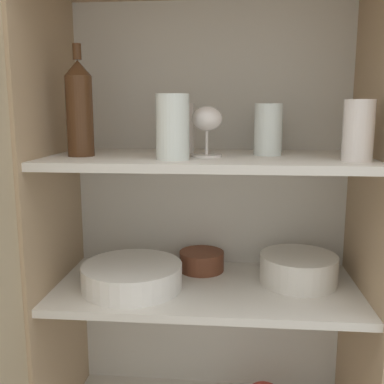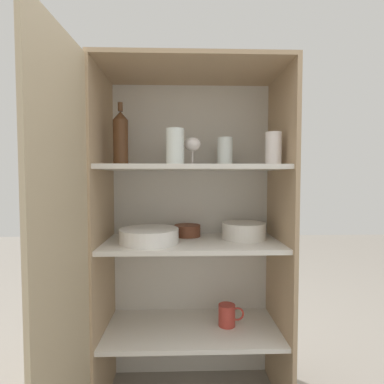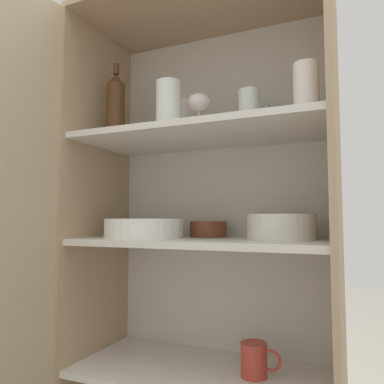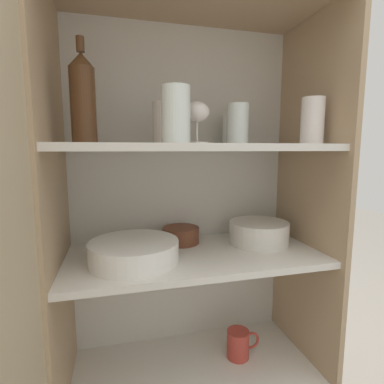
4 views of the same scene
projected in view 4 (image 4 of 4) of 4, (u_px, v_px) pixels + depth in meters
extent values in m
cube|color=silver|center=(181.00, 234.00, 1.13)|extent=(0.82, 0.02, 1.48)
cube|color=tan|center=(58.00, 262.00, 0.85)|extent=(0.02, 0.41, 1.48)
cube|color=tan|center=(305.00, 241.00, 1.04)|extent=(0.02, 0.41, 1.48)
cube|color=silver|center=(194.00, 369.00, 1.00)|extent=(0.78, 0.37, 0.02)
cube|color=silver|center=(194.00, 256.00, 0.95)|extent=(0.78, 0.37, 0.02)
cube|color=silver|center=(195.00, 148.00, 0.90)|extent=(0.78, 0.37, 0.02)
cylinder|color=silver|center=(312.00, 121.00, 0.88)|extent=(0.07, 0.07, 0.13)
cylinder|color=white|center=(238.00, 124.00, 0.95)|extent=(0.07, 0.07, 0.13)
cylinder|color=white|center=(231.00, 130.00, 1.05)|extent=(0.06, 0.06, 0.10)
cylinder|color=silver|center=(166.00, 123.00, 0.92)|extent=(0.08, 0.08, 0.13)
cylinder|color=white|center=(176.00, 115.00, 0.78)|extent=(0.08, 0.08, 0.15)
cylinder|color=silver|center=(196.00, 143.00, 0.87)|extent=(0.07, 0.07, 0.01)
cylinder|color=silver|center=(196.00, 132.00, 0.87)|extent=(0.01, 0.01, 0.06)
ellipsoid|color=silver|center=(196.00, 112.00, 0.86)|extent=(0.07, 0.07, 0.06)
cylinder|color=#4C2D19|center=(83.00, 106.00, 0.78)|extent=(0.06, 0.06, 0.19)
cone|color=#4C2D19|center=(81.00, 60.00, 0.76)|extent=(0.06, 0.06, 0.04)
cylinder|color=#4C2D19|center=(80.00, 44.00, 0.75)|extent=(0.02, 0.02, 0.04)
cylinder|color=white|center=(134.00, 260.00, 0.87)|extent=(0.26, 0.26, 0.01)
cylinder|color=white|center=(134.00, 257.00, 0.87)|extent=(0.26, 0.26, 0.01)
cylinder|color=white|center=(134.00, 254.00, 0.86)|extent=(0.26, 0.26, 0.01)
cylinder|color=white|center=(134.00, 252.00, 0.86)|extent=(0.26, 0.26, 0.01)
cylinder|color=white|center=(134.00, 249.00, 0.86)|extent=(0.26, 0.26, 0.01)
cylinder|color=white|center=(134.00, 245.00, 0.86)|extent=(0.26, 0.26, 0.01)
cylinder|color=white|center=(134.00, 242.00, 0.86)|extent=(0.26, 0.26, 0.01)
cylinder|color=silver|center=(259.00, 232.00, 1.04)|extent=(0.20, 0.20, 0.08)
torus|color=silver|center=(259.00, 223.00, 1.03)|extent=(0.20, 0.20, 0.01)
cylinder|color=brown|center=(181.00, 235.00, 1.04)|extent=(0.13, 0.13, 0.05)
torus|color=brown|center=(181.00, 229.00, 1.04)|extent=(0.13, 0.13, 0.01)
cylinder|color=#BC3D33|center=(238.00, 344.00, 1.04)|extent=(0.08, 0.08, 0.10)
torus|color=#BC3D33|center=(251.00, 340.00, 1.06)|extent=(0.06, 0.01, 0.06)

